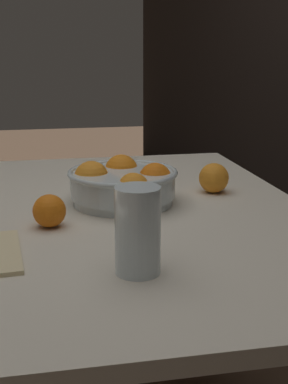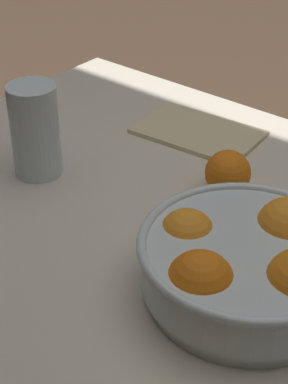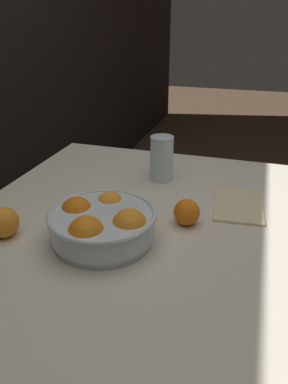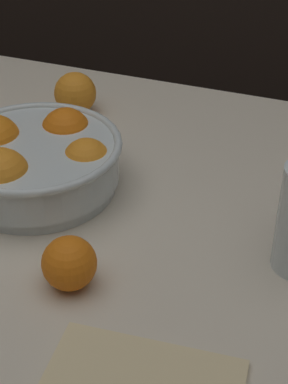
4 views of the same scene
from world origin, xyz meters
name	(u,v)px [view 2 (image 2 of 4)]	position (x,y,z in m)	size (l,w,h in m)	color
dining_table	(209,314)	(0.00, 0.00, 0.63)	(1.20, 0.87, 0.71)	beige
fruit_bowl	(248,264)	(-0.06, 0.01, 0.76)	(0.26, 0.26, 0.10)	silver
juice_glass	(36,133)	(0.35, -0.02, 0.78)	(0.08, 0.08, 0.15)	#F4A314
orange_loose_front	(228,173)	(0.08, -0.16, 0.74)	(0.07, 0.07, 0.07)	orange
napkin	(198,132)	(0.22, -0.28, 0.71)	(0.21, 0.13, 0.01)	beige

